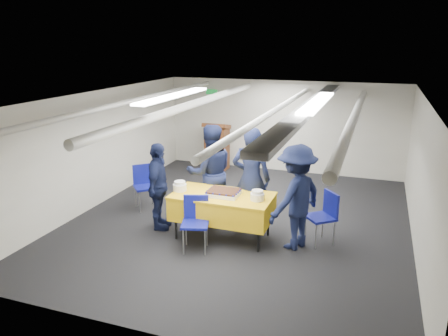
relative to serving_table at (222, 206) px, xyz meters
The scene contains 14 objects.
ground 0.98m from the serving_table, 85.28° to the left, with size 7.00×7.00×0.00m, color black.
room_shell 1.75m from the serving_table, 82.49° to the left, with size 6.00×7.00×2.30m.
serving_table is the anchor object (origin of this frame).
sheet_cake 0.26m from the serving_table, 32.44° to the right, with size 0.54×0.42×0.09m.
plate_stack_left 0.81m from the serving_table, behind, with size 0.23×0.23×0.17m.
plate_stack_right 0.68m from the serving_table, ahead, with size 0.23×0.23×0.17m.
podium 4.14m from the serving_table, 111.74° to the left, with size 0.62×0.53×1.25m.
chair_near 0.58m from the serving_table, 117.64° to the right, with size 0.52×0.52×0.87m.
chair_right 1.70m from the serving_table, 13.33° to the left, with size 0.59×0.59×0.87m.
chair_left 2.11m from the serving_table, 157.44° to the left, with size 0.59×0.59×0.87m.
sailor_a 0.72m from the serving_table, 55.31° to the left, with size 0.68×0.44×1.86m, color black.
sailor_b 0.92m from the serving_table, 124.93° to the left, with size 0.88×0.68×1.80m, color black.
sailor_c 1.21m from the serving_table, behind, with size 0.91×0.38×1.56m, color black.
sailor_d 1.26m from the serving_table, ahead, with size 1.10×0.63×1.71m, color black.
Camera 1 is at (2.25, -7.25, 3.24)m, focal length 35.00 mm.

